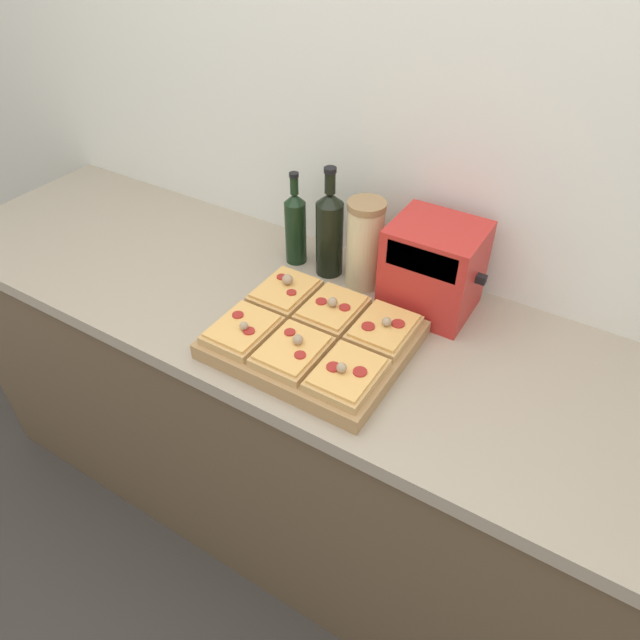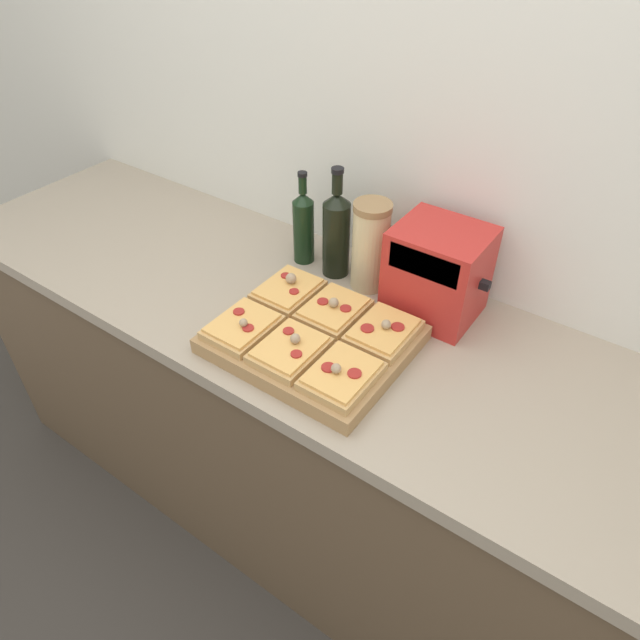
{
  "view_description": "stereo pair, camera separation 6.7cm",
  "coord_description": "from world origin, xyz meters",
  "px_view_note": "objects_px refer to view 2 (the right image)",
  "views": [
    {
      "loc": [
        0.52,
        -0.65,
        1.86
      ],
      "look_at": [
        -0.03,
        0.25,
        1.0
      ],
      "focal_mm": 32.0,
      "sensor_mm": 36.0,
      "label": 1
    },
    {
      "loc": [
        0.57,
        -0.61,
        1.86
      ],
      "look_at": [
        -0.03,
        0.25,
        1.0
      ],
      "focal_mm": 32.0,
      "sensor_mm": 36.0,
      "label": 2
    }
  ],
  "objects_px": {
    "cutting_board": "(313,339)",
    "wine_bottle": "(336,232)",
    "olive_oil_bottle": "(303,226)",
    "grain_jar_tall": "(370,246)",
    "toaster_oven": "(437,272)"
  },
  "relations": [
    {
      "from": "wine_bottle",
      "to": "grain_jar_tall",
      "type": "bearing_deg",
      "value": -0.0
    },
    {
      "from": "olive_oil_bottle",
      "to": "grain_jar_tall",
      "type": "bearing_deg",
      "value": 0.0
    },
    {
      "from": "olive_oil_bottle",
      "to": "wine_bottle",
      "type": "height_order",
      "value": "wine_bottle"
    },
    {
      "from": "grain_jar_tall",
      "to": "toaster_oven",
      "type": "relative_size",
      "value": 1.02
    },
    {
      "from": "wine_bottle",
      "to": "toaster_oven",
      "type": "distance_m",
      "value": 0.3
    },
    {
      "from": "cutting_board",
      "to": "wine_bottle",
      "type": "bearing_deg",
      "value": 114.17
    },
    {
      "from": "olive_oil_bottle",
      "to": "grain_jar_tall",
      "type": "relative_size",
      "value": 1.1
    },
    {
      "from": "cutting_board",
      "to": "grain_jar_tall",
      "type": "bearing_deg",
      "value": 94.48
    },
    {
      "from": "toaster_oven",
      "to": "wine_bottle",
      "type": "bearing_deg",
      "value": 179.84
    },
    {
      "from": "olive_oil_bottle",
      "to": "toaster_oven",
      "type": "distance_m",
      "value": 0.41
    },
    {
      "from": "wine_bottle",
      "to": "grain_jar_tall",
      "type": "xyz_separation_m",
      "value": [
        0.11,
        -0.0,
        -0.0
      ]
    },
    {
      "from": "olive_oil_bottle",
      "to": "wine_bottle",
      "type": "bearing_deg",
      "value": 0.0
    },
    {
      "from": "wine_bottle",
      "to": "olive_oil_bottle",
      "type": "bearing_deg",
      "value": -180.0
    },
    {
      "from": "cutting_board",
      "to": "wine_bottle",
      "type": "height_order",
      "value": "wine_bottle"
    },
    {
      "from": "grain_jar_tall",
      "to": "olive_oil_bottle",
      "type": "bearing_deg",
      "value": 180.0
    }
  ]
}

